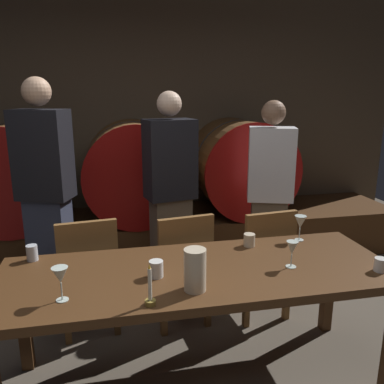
# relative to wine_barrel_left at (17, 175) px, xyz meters

# --- Properties ---
(back_wall) EXTENTS (6.23, 0.24, 2.90)m
(back_wall) POSITION_rel_wine_barrel_left_xyz_m (1.10, 0.55, 0.50)
(back_wall) COLOR brown
(back_wall) RESTS_ON ground
(barrel_shelf) EXTENTS (5.61, 0.90, 0.46)m
(barrel_shelf) POSITION_rel_wine_barrel_left_xyz_m (1.10, 0.00, -0.72)
(barrel_shelf) COLOR #4C2D16
(barrel_shelf) RESTS_ON ground
(wine_barrel_left) EXTENTS (0.98, 0.92, 0.98)m
(wine_barrel_left) POSITION_rel_wine_barrel_left_xyz_m (0.00, 0.00, 0.00)
(wine_barrel_left) COLOR brown
(wine_barrel_left) RESTS_ON barrel_shelf
(wine_barrel_center) EXTENTS (0.98, 0.92, 0.98)m
(wine_barrel_center) POSITION_rel_wine_barrel_left_xyz_m (1.10, 0.00, 0.00)
(wine_barrel_center) COLOR brown
(wine_barrel_center) RESTS_ON barrel_shelf
(wine_barrel_right) EXTENTS (0.98, 0.92, 0.98)m
(wine_barrel_right) POSITION_rel_wine_barrel_left_xyz_m (2.21, 0.00, 0.00)
(wine_barrel_right) COLOR brown
(wine_barrel_right) RESTS_ON barrel_shelf
(dining_table) EXTENTS (2.23, 0.80, 0.74)m
(dining_table) POSITION_rel_wine_barrel_left_xyz_m (1.33, -1.91, -0.28)
(dining_table) COLOR #4C2D16
(dining_table) RESTS_ON ground
(chair_left) EXTENTS (0.44, 0.44, 0.88)m
(chair_left) POSITION_rel_wine_barrel_left_xyz_m (0.68, -1.25, -0.46)
(chair_left) COLOR brown
(chair_left) RESTS_ON ground
(chair_center) EXTENTS (0.45, 0.45, 0.88)m
(chair_center) POSITION_rel_wine_barrel_left_xyz_m (1.35, -1.29, -0.46)
(chair_center) COLOR brown
(chair_center) RESTS_ON ground
(chair_right) EXTENTS (0.44, 0.44, 0.88)m
(chair_right) POSITION_rel_wine_barrel_left_xyz_m (1.97, -1.31, -0.46)
(chair_right) COLOR brown
(chair_right) RESTS_ON ground
(guest_left) EXTENTS (0.44, 0.35, 1.81)m
(guest_left) POSITION_rel_wine_barrel_left_xyz_m (0.39, -0.91, -0.01)
(guest_left) COLOR #33384C
(guest_left) RESTS_ON ground
(guest_center) EXTENTS (0.42, 0.32, 1.72)m
(guest_center) POSITION_rel_wine_barrel_left_xyz_m (1.33, -0.90, -0.07)
(guest_center) COLOR brown
(guest_center) RESTS_ON ground
(guest_right) EXTENTS (0.44, 0.35, 1.65)m
(guest_right) POSITION_rel_wine_barrel_left_xyz_m (2.21, -0.83, -0.11)
(guest_right) COLOR brown
(guest_right) RESTS_ON ground
(candle_center) EXTENTS (0.05, 0.05, 0.21)m
(candle_center) POSITION_rel_wine_barrel_left_xyz_m (1.03, -2.24, -0.15)
(candle_center) COLOR olive
(candle_center) RESTS_ON dining_table
(pitcher) EXTENTS (0.11, 0.11, 0.22)m
(pitcher) POSITION_rel_wine_barrel_left_xyz_m (1.26, -2.14, -0.10)
(pitcher) COLOR beige
(pitcher) RESTS_ON dining_table
(wine_glass_left) EXTENTS (0.08, 0.08, 0.17)m
(wine_glass_left) POSITION_rel_wine_barrel_left_xyz_m (0.62, -2.11, -0.08)
(wine_glass_left) COLOR silver
(wine_glass_left) RESTS_ON dining_table
(wine_glass_center) EXTENTS (0.07, 0.07, 0.16)m
(wine_glass_center) POSITION_rel_wine_barrel_left_xyz_m (1.86, -1.99, -0.10)
(wine_glass_center) COLOR silver
(wine_glass_center) RESTS_ON dining_table
(wine_glass_right) EXTENTS (0.08, 0.08, 0.17)m
(wine_glass_right) POSITION_rel_wine_barrel_left_xyz_m (2.10, -1.61, -0.09)
(wine_glass_right) COLOR silver
(wine_glass_right) RESTS_ON dining_table
(cup_far_left) EXTENTS (0.07, 0.07, 0.09)m
(cup_far_left) POSITION_rel_wine_barrel_left_xyz_m (0.39, -1.59, -0.16)
(cup_far_left) COLOR silver
(cup_far_left) RESTS_ON dining_table
(cup_center_left) EXTENTS (0.08, 0.08, 0.09)m
(cup_center_left) POSITION_rel_wine_barrel_left_xyz_m (1.09, -1.95, -0.17)
(cup_center_left) COLOR white
(cup_center_left) RESTS_ON dining_table
(cup_center_right) EXTENTS (0.07, 0.07, 0.08)m
(cup_center_right) POSITION_rel_wine_barrel_left_xyz_m (1.73, -1.64, -0.17)
(cup_center_right) COLOR beige
(cup_center_right) RESTS_ON dining_table
(cup_far_right) EXTENTS (0.07, 0.07, 0.08)m
(cup_far_right) POSITION_rel_wine_barrel_left_xyz_m (2.32, -2.14, -0.17)
(cup_far_right) COLOR white
(cup_far_right) RESTS_ON dining_table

